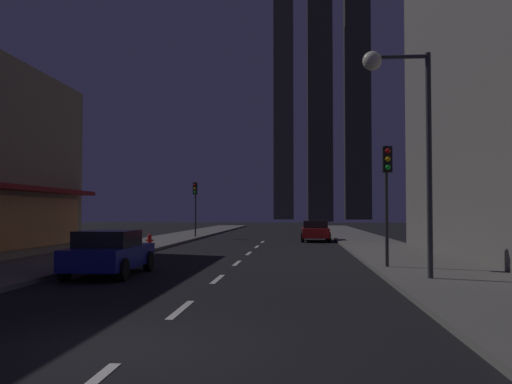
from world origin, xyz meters
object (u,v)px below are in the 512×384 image
at_px(car_parked_near, 110,253).
at_px(car_parked_far, 315,231).
at_px(fire_hydrant_far_left, 150,240).
at_px(traffic_light_far_left, 195,197).
at_px(street_lamp_right, 400,108).
at_px(traffic_light_near_right, 387,179).

distance_m(car_parked_near, car_parked_far, 22.47).
height_order(car_parked_far, fire_hydrant_far_left, car_parked_far).
relative_size(traffic_light_far_left, street_lamp_right, 0.64).
distance_m(car_parked_far, street_lamp_right, 22.92).
bearing_deg(car_parked_near, fire_hydrant_far_left, 99.95).
bearing_deg(fire_hydrant_far_left, traffic_light_far_left, 88.00).
xyz_separation_m(traffic_light_near_right, street_lamp_right, (-0.12, -3.14, 1.87)).
height_order(car_parked_far, street_lamp_right, street_lamp_right).
xyz_separation_m(car_parked_far, traffic_light_far_left, (-9.10, 3.31, 2.45)).
bearing_deg(fire_hydrant_far_left, traffic_light_near_right, -44.29).
bearing_deg(car_parked_near, traffic_light_far_left, 94.42).
relative_size(car_parked_near, traffic_light_near_right, 1.01).
bearing_deg(traffic_light_far_left, car_parked_near, -85.58).
xyz_separation_m(car_parked_far, traffic_light_near_right, (1.90, -19.30, 2.45)).
bearing_deg(traffic_light_near_right, fire_hydrant_far_left, 135.71).
height_order(traffic_light_near_right, street_lamp_right, street_lamp_right).
bearing_deg(street_lamp_right, car_parked_far, 94.54).
xyz_separation_m(car_parked_near, street_lamp_right, (8.98, -1.15, 4.33)).
relative_size(car_parked_far, street_lamp_right, 0.64).
bearing_deg(fire_hydrant_far_left, car_parked_near, -80.05).
bearing_deg(traffic_light_near_right, car_parked_far, 95.62).
relative_size(car_parked_near, car_parked_far, 1.00).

